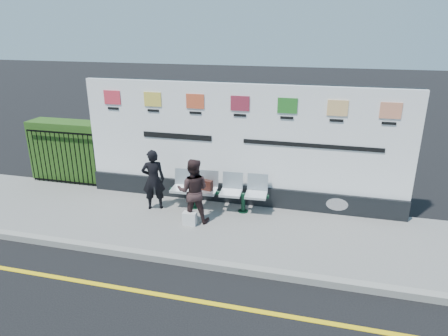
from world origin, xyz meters
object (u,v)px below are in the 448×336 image
woman_right (193,191)px  woman_left (153,180)px  billboard (240,153)px  bench (218,200)px

woman_right → woman_left: bearing=-30.7°
billboard → woman_left: 2.20m
bench → woman_left: 1.65m
billboard → woman_left: bearing=-155.9°
woman_right → billboard: bearing=-132.4°
woman_left → woman_right: 1.22m
bench → woman_left: woman_left is taller
bench → woman_right: 0.96m
billboard → bench: size_ratio=3.43×
billboard → woman_right: (-0.80, -1.29, -0.55)m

